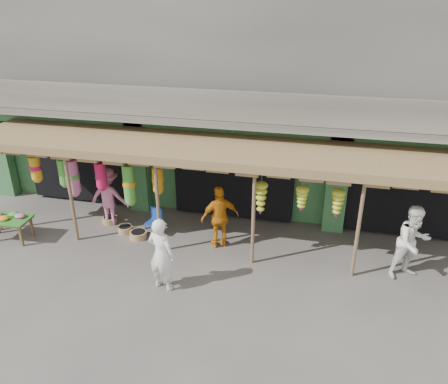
% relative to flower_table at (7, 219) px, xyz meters
% --- Properties ---
extents(ground, '(80.00, 80.00, 0.00)m').
position_rel_flower_table_xyz_m(ground, '(5.86, 0.59, -0.63)').
color(ground, '#514C47').
rests_on(ground, ground).
extents(building, '(16.40, 6.80, 7.00)m').
position_rel_flower_table_xyz_m(building, '(5.85, 5.46, 2.74)').
color(building, gray).
rests_on(building, ground).
extents(awning, '(14.00, 2.70, 2.79)m').
position_rel_flower_table_xyz_m(awning, '(5.68, 1.39, 1.94)').
color(awning, brown).
rests_on(awning, ground).
extents(flower_table, '(1.36, 0.86, 0.78)m').
position_rel_flower_table_xyz_m(flower_table, '(0.00, 0.00, 0.00)').
color(flower_table, brown).
rests_on(flower_table, ground).
extents(blue_chair, '(0.46, 0.47, 0.80)m').
position_rel_flower_table_xyz_m(blue_chair, '(3.87, 1.23, -0.19)').
color(blue_chair, '#173D9B').
rests_on(blue_chair, ground).
extents(basket_left, '(0.50, 0.50, 0.19)m').
position_rel_flower_table_xyz_m(basket_left, '(2.28, 1.53, -0.54)').
color(basket_left, olive).
rests_on(basket_left, ground).
extents(basket_mid, '(0.59, 0.59, 0.19)m').
position_rel_flower_table_xyz_m(basket_mid, '(3.49, 0.89, -0.54)').
color(basket_mid, '#916241').
rests_on(basket_mid, ground).
extents(basket_right, '(0.54, 0.54, 0.19)m').
position_rel_flower_table_xyz_m(basket_right, '(2.99, 1.09, -0.54)').
color(basket_right, olive).
rests_on(basket_right, ground).
extents(person_front, '(0.75, 0.58, 1.84)m').
position_rel_flower_table_xyz_m(person_front, '(4.99, -1.13, 0.29)').
color(person_front, white).
rests_on(person_front, ground).
extents(person_right, '(1.16, 1.08, 1.90)m').
position_rel_flower_table_xyz_m(person_right, '(10.66, 0.69, 0.32)').
color(person_right, white).
rests_on(person_right, ground).
extents(person_vendor, '(1.12, 0.90, 1.78)m').
position_rel_flower_table_xyz_m(person_vendor, '(5.86, 1.00, 0.26)').
color(person_vendor, orange).
rests_on(person_vendor, ground).
extents(person_shopper, '(1.19, 0.72, 1.78)m').
position_rel_flower_table_xyz_m(person_shopper, '(2.36, 1.50, 0.26)').
color(person_shopper, '#CC6C95').
rests_on(person_shopper, ground).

